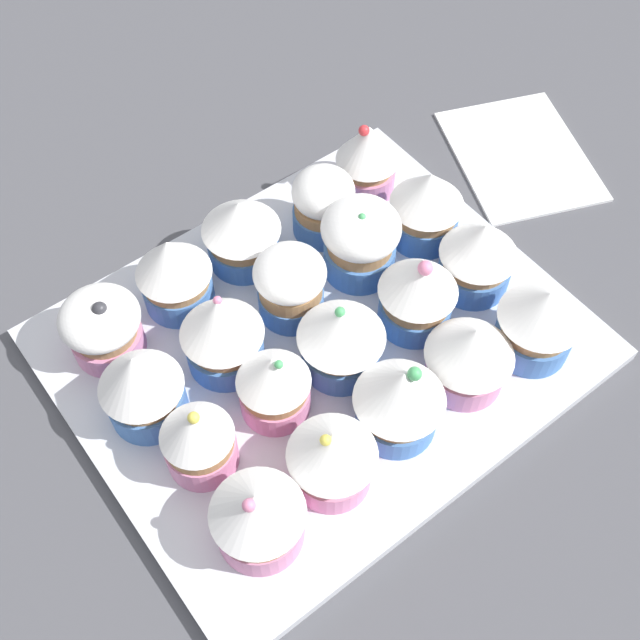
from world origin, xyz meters
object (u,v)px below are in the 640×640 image
Objects in this scene: cupcake_16 at (470,354)px; cupcake_1 at (323,203)px; cupcake_7 at (286,287)px; cupcake_14 at (198,438)px; cupcake_9 at (141,386)px; cupcake_12 at (342,337)px; cupcake_13 at (274,384)px; cupcake_5 at (427,205)px; napkin at (520,154)px; cupcake_10 at (478,255)px; cupcake_4 at (103,326)px; cupcake_3 at (174,272)px; cupcake_8 at (222,331)px; cupcake_19 at (258,515)px; cupcake_17 at (402,397)px; cupcake_15 at (539,320)px; cupcake_0 at (367,157)px; baking_tray at (320,345)px; cupcake_2 at (237,233)px; cupcake_6 at (360,239)px; cupcake_18 at (332,456)px; cupcake_11 at (418,290)px.

cupcake_1 is at bearing -92.01° from cupcake_16.
cupcake_14 is at bearing 28.55° from cupcake_7.
cupcake_12 is at bearing 158.94° from cupcake_9.
cupcake_13 reaches higher than cupcake_16.
napkin is (-14.93, -2.30, -4.80)cm from cupcake_5.
cupcake_10 is at bearing 179.68° from cupcake_14.
cupcake_4 is 14.32cm from cupcake_13.
napkin is (-35.60, 4.55, -4.82)cm from cupcake_3.
cupcake_12 is at bearing 140.68° from cupcake_8.
napkin is at bearing -159.33° from cupcake_19.
cupcake_10 is 0.94× the size of cupcake_17.
cupcake_10 is 7.50cm from cupcake_15.
cupcake_0 reaches higher than cupcake_3.
cupcake_0 reaches higher than baking_tray.
cupcake_2 is 13.33cm from cupcake_12.
cupcake_0 is 1.07× the size of cupcake_10.
cupcake_9 is at bearing -26.39° from cupcake_15.
cupcake_16 is at bearing 87.99° from cupcake_1.
cupcake_3 reaches higher than cupcake_12.
cupcake_14 is at bearing 47.51° from cupcake_2.
napkin is at bearing -175.90° from cupcake_8.
cupcake_7 is at bearing 34.30° from cupcake_1.
cupcake_17 reaches higher than cupcake_10.
cupcake_12 is (7.07, 6.53, -0.08)cm from cupcake_6.
cupcake_12 is at bearing 179.89° from cupcake_13.
cupcake_1 is 0.89× the size of cupcake_5.
cupcake_3 is (6.78, -10.21, 4.52)cm from baking_tray.
cupcake_5 is 0.99× the size of cupcake_9.
cupcake_10 reaches higher than cupcake_16.
cupcake_18 is at bearing 45.78° from cupcake_0.
cupcake_6 is 1.09× the size of cupcake_16.
cupcake_18 is (13.58, 13.65, -0.09)cm from cupcake_6.
cupcake_11 is at bearing -53.30° from cupcake_15.
cupcake_8 is 1.11× the size of cupcake_15.
cupcake_10 is at bearing 163.21° from cupcake_8.
cupcake_11 is 1.15× the size of cupcake_19.
cupcake_5 is 1.03× the size of cupcake_10.
cupcake_4 is at bearing -35.26° from baking_tray.
cupcake_8 reaches higher than cupcake_10.
cupcake_12 is at bearing -45.83° from cupcake_16.
cupcake_12 is at bearing 94.44° from cupcake_7.
cupcake_12 and cupcake_14 have the same top height.
baking_tray is 5.68× the size of cupcake_2.
cupcake_12 reaches higher than cupcake_2.
cupcake_4 is 0.87× the size of cupcake_15.
cupcake_11 reaches higher than cupcake_17.
napkin is at bearing -145.55° from cupcake_16.
cupcake_6 reaches higher than cupcake_12.
cupcake_3 is at bearing 4.42° from cupcake_2.
cupcake_6 is at bearing -154.05° from cupcake_13.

